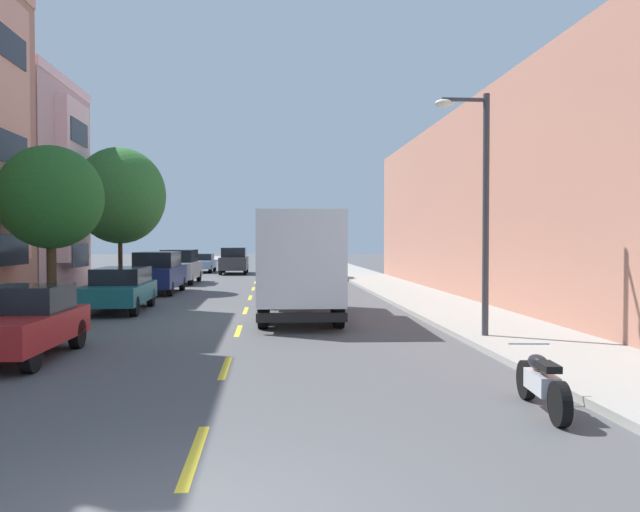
% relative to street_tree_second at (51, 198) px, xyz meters
% --- Properties ---
extents(ground_plane, '(160.00, 160.00, 0.00)m').
position_rel_street_tree_second_xyz_m(ground_plane, '(6.40, 13.58, -3.88)').
color(ground_plane, '#4C4C4F').
extents(sidewalk_left, '(3.20, 120.00, 0.14)m').
position_rel_street_tree_second_xyz_m(sidewalk_left, '(-0.70, 11.58, -3.81)').
color(sidewalk_left, '#99968E').
rests_on(sidewalk_left, ground_plane).
extents(sidewalk_right, '(3.20, 120.00, 0.14)m').
position_rel_street_tree_second_xyz_m(sidewalk_right, '(13.50, 11.58, -3.81)').
color(sidewalk_right, '#99968E').
rests_on(sidewalk_right, ground_plane).
extents(lane_centerline_dashes, '(0.14, 47.20, 0.01)m').
position_rel_street_tree_second_xyz_m(lane_centerline_dashes, '(6.40, 8.08, -3.87)').
color(lane_centerline_dashes, yellow).
rests_on(lane_centerline_dashes, ground_plane).
extents(apartment_block_opposite, '(10.00, 36.00, 8.03)m').
position_rel_street_tree_second_xyz_m(apartment_block_opposite, '(20.10, 3.58, 0.14)').
color(apartment_block_opposite, '#B27560').
rests_on(apartment_block_opposite, ground_plane).
extents(street_tree_second, '(3.41, 3.41, 5.47)m').
position_rel_street_tree_second_xyz_m(street_tree_second, '(0.00, 0.00, 0.00)').
color(street_tree_second, '#47331E').
rests_on(street_tree_second, sidewalk_left).
extents(street_tree_third, '(4.37, 4.37, 6.82)m').
position_rel_street_tree_second_xyz_m(street_tree_third, '(0.00, 9.71, 0.75)').
color(street_tree_third, '#47331E').
rests_on(street_tree_third, sidewalk_left).
extents(street_lamp, '(1.35, 0.28, 5.87)m').
position_rel_street_tree_second_xyz_m(street_lamp, '(12.33, -6.64, -0.28)').
color(street_lamp, '#38383D').
rests_on(street_lamp, sidewalk_right).
extents(delivery_box_truck, '(2.61, 7.38, 3.28)m').
position_rel_street_tree_second_xyz_m(delivery_box_truck, '(8.19, -1.77, -2.01)').
color(delivery_box_truck, white).
rests_on(delivery_box_truck, ground_plane).
extents(parked_sedan_white, '(1.91, 4.54, 1.43)m').
position_rel_street_tree_second_xyz_m(parked_sedan_white, '(10.82, 18.18, -3.13)').
color(parked_sedan_white, silver).
rests_on(parked_sedan_white, ground_plane).
extents(parked_wagon_teal, '(1.91, 4.74, 1.50)m').
position_rel_street_tree_second_xyz_m(parked_wagon_teal, '(2.05, 0.82, -3.08)').
color(parked_wagon_teal, '#195B60').
rests_on(parked_wagon_teal, ground_plane).
extents(parked_suv_black, '(1.99, 4.82, 1.93)m').
position_rel_street_tree_second_xyz_m(parked_suv_black, '(10.83, 36.00, -2.89)').
color(parked_suv_black, black).
rests_on(parked_suv_black, ground_plane).
extents(parked_suv_silver, '(2.07, 4.85, 1.93)m').
position_rel_street_tree_second_xyz_m(parked_suv_silver, '(2.11, 14.87, -2.89)').
color(parked_suv_silver, '#B2B5BA').
rests_on(parked_suv_silver, ground_plane).
extents(parked_sedan_sky, '(1.87, 4.53, 1.43)m').
position_rel_street_tree_second_xyz_m(parked_sedan_sky, '(2.01, 27.78, -3.13)').
color(parked_sedan_sky, '#7A9EC6').
rests_on(parked_sedan_sky, ground_plane).
extents(parked_hatchback_red, '(1.80, 4.03, 1.50)m').
position_rel_street_tree_second_xyz_m(parked_hatchback_red, '(2.10, -8.17, -3.12)').
color(parked_hatchback_red, '#AD1E1E').
rests_on(parked_hatchback_red, ground_plane).
extents(parked_suv_navy, '(2.05, 4.84, 1.93)m').
position_rel_street_tree_second_xyz_m(parked_suv_navy, '(2.04, 8.19, -2.89)').
color(parked_suv_navy, navy).
rests_on(parked_suv_navy, ground_plane).
extents(moving_charcoal_sedan, '(1.95, 4.80, 1.93)m').
position_rel_street_tree_second_xyz_m(moving_charcoal_sedan, '(4.60, 25.26, -2.89)').
color(moving_charcoal_sedan, '#333338').
rests_on(moving_charcoal_sedan, ground_plane).
extents(parked_motorcycle, '(0.62, 2.05, 0.90)m').
position_rel_street_tree_second_xyz_m(parked_motorcycle, '(11.15, -12.94, -3.47)').
color(parked_motorcycle, black).
rests_on(parked_motorcycle, ground_plane).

